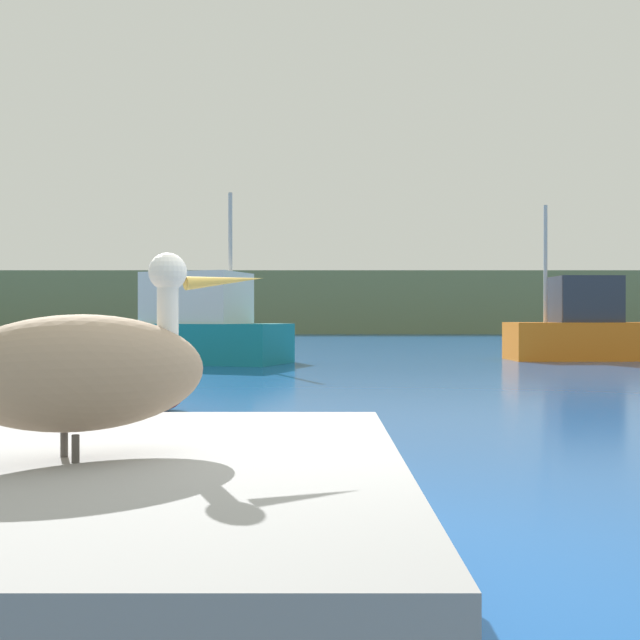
{
  "coord_description": "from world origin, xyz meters",
  "views": [
    {
      "loc": [
        -0.31,
        -3.93,
        1.36
      ],
      "look_at": [
        -0.27,
        22.6,
        1.26
      ],
      "focal_mm": 42.23,
      "sensor_mm": 36.0,
      "label": 1
    }
  ],
  "objects": [
    {
      "name": "ground_plane",
      "position": [
        0.0,
        0.0,
        0.0
      ],
      "size": [
        260.0,
        260.0,
        0.0
      ],
      "primitive_type": "plane",
      "color": "#194C93"
    },
    {
      "name": "hillside_backdrop",
      "position": [
        0.0,
        62.73,
        2.57
      ],
      "size": [
        140.0,
        12.53,
        5.15
      ],
      "primitive_type": "cube",
      "color": "#6B7A51",
      "rests_on": "ground"
    },
    {
      "name": "pier_dock",
      "position": [
        -1.25,
        -0.95,
        0.4
      ],
      "size": [
        2.54,
        2.92,
        0.8
      ],
      "primitive_type": "cube",
      "color": "gray",
      "rests_on": "ground"
    },
    {
      "name": "pelican",
      "position": [
        -1.24,
        -0.94,
        1.15
      ],
      "size": [
        1.25,
        0.97,
        0.83
      ],
      "rotation": [
        0.0,
        0.0,
        0.6
      ],
      "color": "gray",
      "rests_on": "pier_dock"
    },
    {
      "name": "fishing_boat_orange",
      "position": [
        8.43,
        19.95,
        0.94
      ],
      "size": [
        5.71,
        2.03,
        4.92
      ],
      "rotation": [
        0.0,
        0.0,
        3.17
      ],
      "color": "orange",
      "rests_on": "ground"
    },
    {
      "name": "fishing_boat_teal",
      "position": [
        -4.83,
        18.83,
        0.97
      ],
      "size": [
        8.18,
        4.88,
        5.03
      ],
      "rotation": [
        0.0,
        0.0,
        -0.34
      ],
      "color": "teal",
      "rests_on": "ground"
    },
    {
      "name": "mooring_buoy",
      "position": [
        -2.61,
        7.02,
        0.36
      ],
      "size": [
        0.71,
        0.71,
        0.71
      ],
      "primitive_type": "sphere",
      "color": "red",
      "rests_on": "ground"
    }
  ]
}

